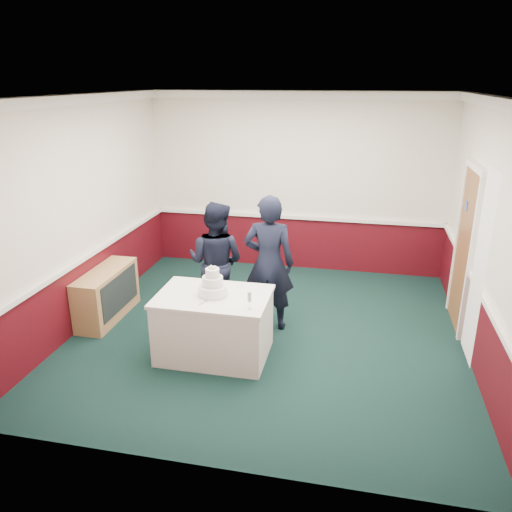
% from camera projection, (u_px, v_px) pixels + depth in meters
% --- Properties ---
extents(ground, '(5.00, 5.00, 0.00)m').
position_uv_depth(ground, '(268.00, 332.00, 6.63)').
color(ground, black).
rests_on(ground, ground).
extents(room_shell, '(5.00, 5.00, 3.00)m').
position_uv_depth(room_shell, '(284.00, 177.00, 6.51)').
color(room_shell, silver).
rests_on(room_shell, ground).
extents(sideboard, '(0.41, 1.20, 0.70)m').
position_uv_depth(sideboard, '(107.00, 294.00, 6.93)').
color(sideboard, tan).
rests_on(sideboard, ground).
extents(cake_table, '(1.32, 0.92, 0.79)m').
position_uv_depth(cake_table, '(214.00, 325.00, 5.97)').
color(cake_table, white).
rests_on(cake_table, ground).
extents(wedding_cake, '(0.35, 0.35, 0.36)m').
position_uv_depth(wedding_cake, '(213.00, 286.00, 5.80)').
color(wedding_cake, white).
rests_on(wedding_cake, cake_table).
extents(cake_knife, '(0.10, 0.21, 0.00)m').
position_uv_depth(cake_knife, '(205.00, 302.00, 5.66)').
color(cake_knife, silver).
rests_on(cake_knife, cake_table).
extents(champagne_flute, '(0.05, 0.05, 0.21)m').
position_uv_depth(champagne_flute, '(249.00, 298.00, 5.43)').
color(champagne_flute, silver).
rests_on(champagne_flute, cake_table).
extents(person_man, '(0.91, 0.76, 1.67)m').
position_uv_depth(person_man, '(216.00, 262.00, 6.74)').
color(person_man, black).
rests_on(person_man, ground).
extents(person_woman, '(0.68, 0.46, 1.82)m').
position_uv_depth(person_woman, '(269.00, 263.00, 6.49)').
color(person_woman, black).
rests_on(person_woman, ground).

